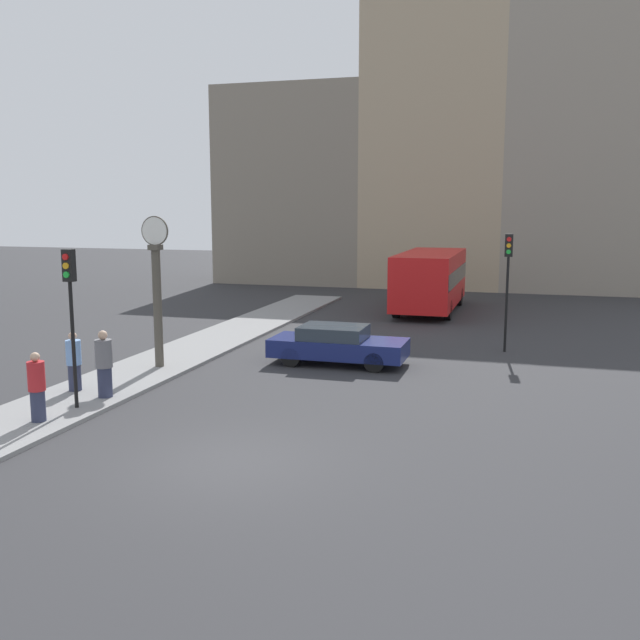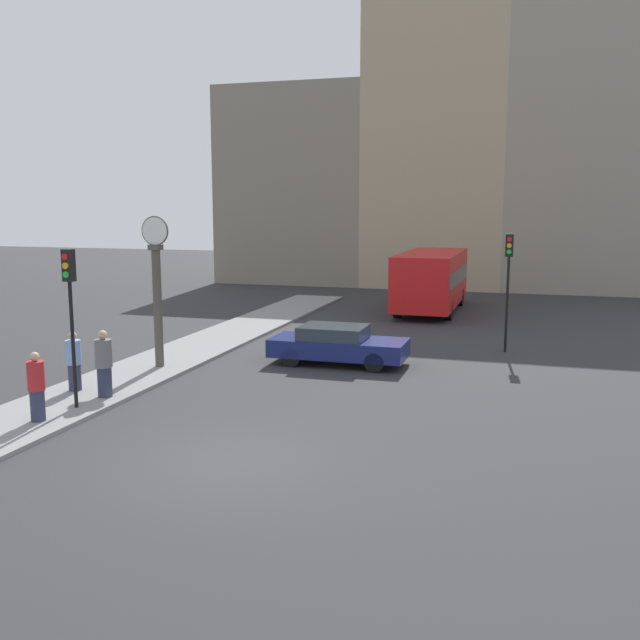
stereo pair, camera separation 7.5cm
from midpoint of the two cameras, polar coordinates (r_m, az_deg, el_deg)
ground_plane at (r=14.33m, az=-7.36°, el=-11.15°), size 120.00×120.00×0.00m
sidewalk_corner at (r=26.41m, az=-8.32°, el=-1.63°), size 2.60×26.47×0.10m
building_row at (r=44.47m, az=11.20°, el=12.91°), size 28.16×5.00×17.32m
sedan_car at (r=22.40m, az=1.51°, el=-1.97°), size 4.25×1.75×1.22m
bus_distant at (r=33.88m, az=8.95°, el=3.35°), size 2.58×7.69×2.78m
traffic_light_near at (r=17.88m, az=-19.24°, el=1.87°), size 0.26×0.24×3.83m
traffic_light_far at (r=24.80m, az=14.93°, el=4.01°), size 0.26×0.24×4.01m
street_clock at (r=21.91m, az=-12.81°, el=2.38°), size 0.88×0.34×4.54m
pedestrian_grey_jacket at (r=18.98m, az=-16.79°, el=-3.41°), size 0.43×0.43×1.73m
pedestrian_blue_stripe at (r=19.91m, az=-18.99°, el=-3.17°), size 0.39×0.39×1.57m
pedestrian_red_top at (r=17.39m, az=-21.62°, el=-5.02°), size 0.39×0.39×1.60m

